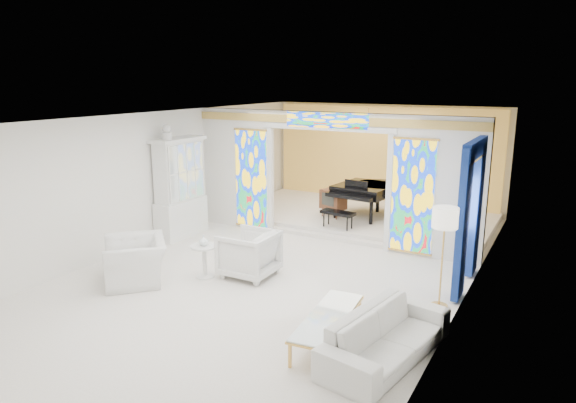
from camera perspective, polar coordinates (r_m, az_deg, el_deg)
The scene contains 23 objects.
floor at distance 10.55m, azimuth -0.34°, elevation -7.17°, with size 12.00×12.00×0.00m, color white.
ceiling at distance 9.90m, azimuth -0.36°, elevation 9.31°, with size 7.00×12.00×0.02m, color white.
wall_back at distance 15.54m, azimuth 10.67°, elevation 5.02°, with size 7.00×0.02×3.00m, color silver.
wall_left at distance 12.20m, azimuth -14.82°, elevation 2.54°, with size 0.02×12.00×3.00m, color silver.
wall_right at distance 8.98m, azimuth 19.49°, elevation -1.63°, with size 0.02×12.00×3.00m, color silver.
partition_wall at distance 11.83m, azimuth 4.43°, elevation 3.37°, with size 7.00×0.22×3.00m.
stained_glass_left at distance 12.78m, azimuth -4.09°, elevation 2.52°, with size 0.90×0.04×2.40m, color gold.
stained_glass_right at distance 11.12m, azimuth 13.69°, elevation 0.52°, with size 0.90×0.04×2.40m, color gold.
stained_glass_transom at distance 11.59m, azimuth 4.31°, elevation 8.98°, with size 2.00×0.04×0.34m, color gold.
alcove_platform at distance 14.07m, azimuth 7.93°, elevation -1.62°, with size 6.80×3.80×0.18m, color white.
gold_curtain_back at distance 15.43m, azimuth 10.53°, elevation 4.97°, with size 6.70×0.10×2.90m, color #E0B34E.
chandelier at distance 13.48m, azimuth 8.91°, elevation 8.33°, with size 0.48×0.48×0.30m, color gold.
blue_drapes at distance 9.65m, azimuth 19.68°, elevation -0.15°, with size 0.14×1.85×2.65m.
china_cabinet at distance 12.50m, azimuth -11.90°, elevation 1.41°, with size 0.56×1.46×2.72m.
armchair_left at distance 10.07m, azimuth -16.59°, elevation -6.32°, with size 1.25×1.09×0.81m, color white.
armchair_right at distance 9.93m, azimuth -4.37°, elevation -5.81°, with size 0.96×0.98×0.90m, color white.
sofa at distance 7.30m, azimuth 10.88°, elevation -14.45°, with size 2.25×0.88×0.66m, color white.
side_table at distance 9.96m, azimuth -9.29°, elevation -6.05°, with size 0.62×0.62×0.64m.
vase at distance 9.86m, azimuth -9.36°, elevation -4.30°, with size 0.18×0.18×0.19m, color silver.
coffee_table at distance 7.58m, azimuth 4.49°, elevation -12.75°, with size 0.75×1.88×0.41m.
floor_lamp at distance 8.65m, azimuth 17.03°, elevation -2.26°, with size 0.45×0.45×1.71m.
grand_piano at distance 13.65m, azimuth 9.23°, elevation 1.28°, with size 1.83×2.65×1.04m.
tv_console at distance 13.46m, azimuth 5.04°, elevation 0.23°, with size 0.71×0.58×0.72m.
Camera 1 is at (4.87, -8.59, 3.71)m, focal length 32.00 mm.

